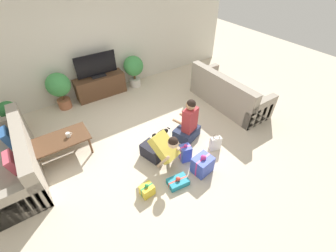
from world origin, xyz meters
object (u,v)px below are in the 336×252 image
(potted_plant_back_right, at_px, (134,68))
(person_sitting, at_px, (188,124))
(tv, at_px, (96,67))
(dog, at_px, (160,134))
(gift_box_d, at_px, (185,153))
(sofa_right, at_px, (228,94))
(gift_bag_a, at_px, (215,143))
(gift_box_c, at_px, (202,165))
(tv_console, at_px, (101,86))
(sofa_left, at_px, (13,162))
(person_kneeling, at_px, (160,149))
(gift_box_b, at_px, (147,190))
(potted_plant_back_left, at_px, (59,87))
(coffee_table, at_px, (60,141))
(mug, at_px, (68,135))
(gift_box_a, at_px, (178,182))
(potted_plant_corner_left, at_px, (11,115))

(potted_plant_back_right, xyz_separation_m, person_sitting, (-0.10, -2.65, -0.20))
(tv, height_order, dog, tv)
(gift_box_d, bearing_deg, tv, 98.58)
(sofa_right, distance_m, gift_bag_a, 1.74)
(dog, height_order, gift_box_c, gift_box_c)
(sofa_right, distance_m, gift_box_d, 2.27)
(potted_plant_back_right, distance_m, dog, 2.52)
(tv_console, xyz_separation_m, dog, (0.37, -2.46, -0.10))
(sofa_left, distance_m, person_kneeling, 2.63)
(tv, height_order, person_sitting, tv)
(gift_box_b, bearing_deg, person_sitting, 27.57)
(potted_plant_back_left, xyz_separation_m, gift_bag_a, (2.17, -3.24, -0.44))
(dog, xyz_separation_m, gift_bag_a, (0.80, -0.83, -0.03))
(gift_box_b, distance_m, gift_bag_a, 1.70)
(sofa_right, relative_size, person_kneeling, 2.45)
(coffee_table, relative_size, mug, 8.91)
(person_kneeling, bearing_deg, sofa_left, 136.55)
(sofa_left, distance_m, gift_bag_a, 3.78)
(sofa_right, bearing_deg, potted_plant_back_right, 35.01)
(gift_box_a, xyz_separation_m, mug, (-1.30, 1.81, 0.42))
(dog, xyz_separation_m, gift_box_c, (0.20, -1.13, -0.01))
(gift_box_c, bearing_deg, mug, 135.50)
(person_sitting, relative_size, gift_box_c, 2.37)
(sofa_left, xyz_separation_m, person_kneeling, (2.34, -1.20, 0.04))
(person_kneeling, bearing_deg, gift_box_c, -66.76)
(mug, bearing_deg, coffee_table, 173.17)
(potted_plant_corner_left, relative_size, gift_box_d, 1.86)
(potted_plant_back_left, bearing_deg, potted_plant_back_right, 0.00)
(tv_console, xyz_separation_m, potted_plant_corner_left, (-2.14, -0.37, 0.14))
(potted_plant_back_left, xyz_separation_m, person_sitting, (1.92, -2.65, -0.23))
(coffee_table, bearing_deg, sofa_right, -6.98)
(potted_plant_corner_left, bearing_deg, gift_box_a, -56.05)
(potted_plant_back_right, relative_size, gift_box_b, 3.54)
(sofa_left, relative_size, coffee_table, 1.95)
(coffee_table, relative_size, gift_box_c, 2.56)
(sofa_right, distance_m, tv_console, 3.39)
(potted_plant_corner_left, xyz_separation_m, gift_box_d, (2.62, -2.81, -0.24))
(person_kneeling, bearing_deg, potted_plant_back_right, 55.58)
(coffee_table, xyz_separation_m, gift_box_b, (0.93, -1.69, -0.29))
(sofa_right, height_order, gift_box_c, sofa_right)
(sofa_left, distance_m, tv, 2.94)
(sofa_left, relative_size, potted_plant_back_right, 2.32)
(dog, bearing_deg, person_kneeling, -40.77)
(gift_box_b, xyz_separation_m, gift_bag_a, (1.69, 0.16, 0.05))
(tv_console, relative_size, mug, 10.95)
(tv_console, distance_m, mug, 2.20)
(potted_plant_back_right, bearing_deg, potted_plant_corner_left, -174.19)
(coffee_table, bearing_deg, potted_plant_back_right, 34.69)
(sofa_left, distance_m, tv_console, 2.89)
(tv_console, distance_m, gift_box_c, 3.63)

